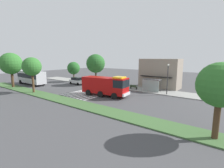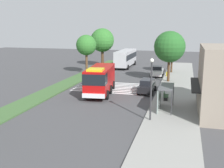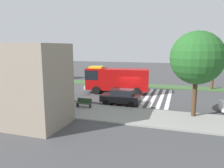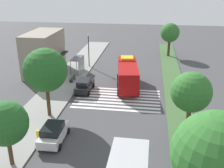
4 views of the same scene
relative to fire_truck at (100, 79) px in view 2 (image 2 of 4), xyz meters
name	(u,v)px [view 2 (image 2 of 4)]	position (x,y,z in m)	size (l,w,h in m)	color
ground_plane	(112,90)	(-2.45, 0.86, -1.99)	(120.00, 120.00, 0.00)	#424244
sidewalk	(176,94)	(-2.45, 9.25, -1.92)	(60.00, 4.86, 0.14)	gray
median_strip	(61,87)	(-2.45, -6.61, -1.92)	(60.00, 3.00, 0.14)	#3D6033
crosswalk	(115,87)	(-4.19, 0.86, -1.98)	(6.75, 10.73, 0.01)	silver
fire_truck	(100,79)	(0.00, 0.00, 0.00)	(8.94, 3.69, 3.68)	#A50C0C
parked_car_west	(157,71)	(-14.58, 5.62, -1.09)	(4.24, 2.17, 1.76)	silver
parked_car_mid	(147,86)	(-2.42, 5.62, -1.10)	(4.37, 2.06, 1.73)	black
transit_bus	(126,57)	(-23.48, -1.83, 0.07)	(10.13, 2.94, 3.46)	#B2B2B7
bus_stop_shelter	(163,93)	(4.85, 8.19, -0.10)	(3.50, 1.40, 2.46)	#4C4C51
bench_near_shelter	(165,95)	(0.85, 8.21, -1.40)	(1.60, 0.50, 0.90)	#2D472D
street_lamp	(151,84)	(8.37, 7.42, 1.49)	(0.36, 0.36, 5.59)	#2D2D30
storefront_building	(223,81)	(4.45, 13.84, 1.31)	(8.68, 5.14, 6.60)	gray
sidewalk_tree_far_west	(172,52)	(-18.43, 7.82, 1.92)	(3.54, 3.54, 5.55)	#47301E
sidewalk_tree_west	(170,47)	(-9.87, 7.82, 3.39)	(4.66, 4.66, 7.59)	#47301E
median_tree_far_west	(102,40)	(-22.61, -6.61, 3.52)	(4.84, 4.84, 7.82)	#47301E
median_tree_west	(86,45)	(-13.12, -6.61, 3.14)	(3.56, 3.56, 6.81)	#513823
fire_hydrant	(167,74)	(-14.32, 7.32, -1.50)	(0.28, 0.28, 0.70)	gold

